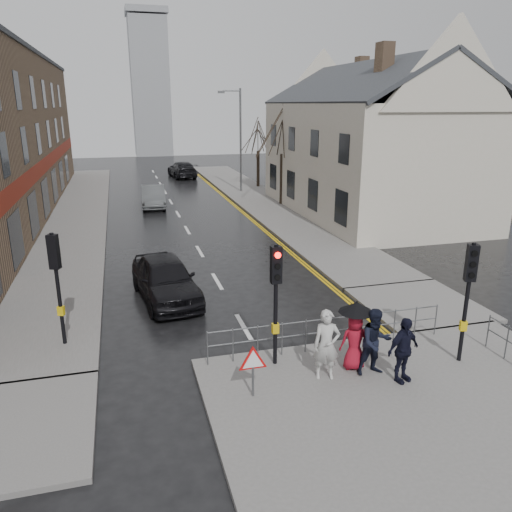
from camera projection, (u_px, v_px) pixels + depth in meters
ground at (270, 372)px, 13.56m from camera, size 120.00×120.00×0.00m
near_pavement at (445, 429)px, 11.07m from camera, size 10.00×9.00×0.14m
left_pavement at (76, 212)px, 33.11m from camera, size 4.00×44.00×0.14m
right_pavement at (257, 198)px, 38.24m from camera, size 4.00×40.00×0.14m
pavement_bridge_right at (419, 304)px, 17.95m from camera, size 4.00×4.20×0.14m
pavement_stub_left at (1, 432)px, 10.97m from camera, size 4.00×4.20×0.14m
building_right_cream at (369, 140)px, 31.79m from camera, size 9.00×16.40×10.10m
church_tower at (150, 88)px, 68.48m from camera, size 5.00×5.00×18.00m
traffic_signal_near_left at (276, 284)px, 13.07m from camera, size 0.28×0.27×3.40m
traffic_signal_near_right at (469, 282)px, 13.23m from camera, size 0.34×0.33×3.40m
traffic_signal_far_left at (56, 270)px, 14.22m from camera, size 0.34×0.33×3.40m
guard_railing_front at (329, 326)px, 14.35m from camera, size 7.14×0.04×1.00m
warning_sign at (253, 363)px, 11.94m from camera, size 0.80×0.07×1.35m
street_lamp at (238, 134)px, 39.47m from camera, size 1.83×0.25×8.00m
tree_near at (282, 132)px, 34.24m from camera, size 2.40×2.40×6.58m
tree_far at (258, 135)px, 41.95m from camera, size 2.40×2.40×5.64m
pedestrian_a at (327, 345)px, 12.76m from camera, size 0.77×0.61×1.87m
pedestrian_b at (375, 342)px, 12.97m from camera, size 0.89×0.70×1.82m
pedestrian_with_umbrella at (355, 331)px, 13.19m from camera, size 0.96×0.96×1.91m
pedestrian_d at (403, 350)px, 12.64m from camera, size 1.10×0.70×1.74m
car_parked at (165, 279)px, 18.37m from camera, size 2.56×5.02×1.64m
car_mid at (153, 197)px, 34.98m from camera, size 1.81×4.61×1.49m
car_far at (182, 169)px, 49.16m from camera, size 2.61×5.48×1.54m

